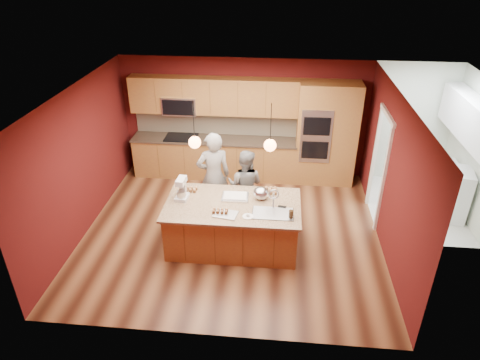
# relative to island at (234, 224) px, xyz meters

# --- Properties ---
(floor) EXTENTS (5.50, 5.50, 0.00)m
(floor) POSITION_rel_island_xyz_m (-0.09, 0.41, -0.44)
(floor) COLOR #3E1E12
(floor) RESTS_ON ground
(ceiling) EXTENTS (5.50, 5.50, 0.00)m
(ceiling) POSITION_rel_island_xyz_m (-0.09, 0.41, 2.26)
(ceiling) COLOR silver
(ceiling) RESTS_ON ground
(wall_back) EXTENTS (5.50, 0.00, 5.50)m
(wall_back) POSITION_rel_island_xyz_m (-0.09, 2.91, 0.91)
(wall_back) COLOR #4D1010
(wall_back) RESTS_ON ground
(wall_front) EXTENTS (5.50, 0.00, 5.50)m
(wall_front) POSITION_rel_island_xyz_m (-0.09, -2.09, 0.91)
(wall_front) COLOR #4D1010
(wall_front) RESTS_ON ground
(wall_left) EXTENTS (0.00, 5.00, 5.00)m
(wall_left) POSITION_rel_island_xyz_m (-2.84, 0.41, 0.91)
(wall_left) COLOR #4D1010
(wall_left) RESTS_ON ground
(wall_right) EXTENTS (0.00, 5.00, 5.00)m
(wall_right) POSITION_rel_island_xyz_m (2.66, 0.41, 0.91)
(wall_right) COLOR #4D1010
(wall_right) RESTS_ON ground
(cabinet_run) EXTENTS (3.74, 0.64, 2.30)m
(cabinet_run) POSITION_rel_island_xyz_m (-0.76, 2.65, 0.54)
(cabinet_run) COLOR brown
(cabinet_run) RESTS_ON floor
(oven_column) EXTENTS (1.30, 0.62, 2.30)m
(oven_column) POSITION_rel_island_xyz_m (1.76, 2.60, 0.71)
(oven_column) COLOR brown
(oven_column) RESTS_ON floor
(doorway_trim) EXTENTS (0.08, 1.11, 2.20)m
(doorway_trim) POSITION_rel_island_xyz_m (2.64, 1.21, 0.61)
(doorway_trim) COLOR white
(doorway_trim) RESTS_ON wall_right
(laundry_room) EXTENTS (2.60, 2.70, 2.70)m
(laundry_room) POSITION_rel_island_xyz_m (4.26, 1.61, 1.51)
(laundry_room) COLOR silver
(laundry_room) RESTS_ON ground
(pendant_left) EXTENTS (0.20, 0.20, 0.80)m
(pendant_left) POSITION_rel_island_xyz_m (-0.62, 0.00, 1.56)
(pendant_left) COLOR black
(pendant_left) RESTS_ON ceiling
(pendant_right) EXTENTS (0.20, 0.20, 0.80)m
(pendant_right) POSITION_rel_island_xyz_m (0.59, 0.00, 1.56)
(pendant_right) COLOR black
(pendant_right) RESTS_ON ceiling
(island) EXTENTS (2.34, 1.31, 1.24)m
(island) POSITION_rel_island_xyz_m (0.00, 0.00, 0.00)
(island) COLOR brown
(island) RESTS_ON floor
(person_left) EXTENTS (0.76, 0.62, 1.79)m
(person_left) POSITION_rel_island_xyz_m (-0.49, 0.91, 0.45)
(person_left) COLOR black
(person_left) RESTS_ON floor
(person_right) EXTENTS (0.80, 0.67, 1.46)m
(person_right) POSITION_rel_island_xyz_m (0.12, 0.91, 0.29)
(person_right) COLOR slate
(person_right) RESTS_ON floor
(stand_mixer) EXTENTS (0.23, 0.30, 0.40)m
(stand_mixer) POSITION_rel_island_xyz_m (-0.92, 0.10, 0.59)
(stand_mixer) COLOR silver
(stand_mixer) RESTS_ON island
(sheet_cake) EXTENTS (0.48, 0.36, 0.05)m
(sheet_cake) POSITION_rel_island_xyz_m (0.00, 0.22, 0.44)
(sheet_cake) COLOR white
(sheet_cake) RESTS_ON island
(cooling_rack) EXTENTS (0.43, 0.34, 0.02)m
(cooling_rack) POSITION_rel_island_xyz_m (-0.10, -0.34, 0.43)
(cooling_rack) COLOR #B8BABF
(cooling_rack) RESTS_ON island
(mixing_bowl) EXTENTS (0.28, 0.28, 0.23)m
(mixing_bowl) POSITION_rel_island_xyz_m (0.46, 0.23, 0.53)
(mixing_bowl) COLOR silver
(mixing_bowl) RESTS_ON island
(plate) EXTENTS (0.18, 0.18, 0.01)m
(plate) POSITION_rel_island_xyz_m (0.28, -0.37, 0.43)
(plate) COLOR white
(plate) RESTS_ON island
(tumbler) EXTENTS (0.07, 0.07, 0.14)m
(tumbler) POSITION_rel_island_xyz_m (0.98, -0.33, 0.49)
(tumbler) COLOR #312111
(tumbler) RESTS_ON island
(phone) EXTENTS (0.15, 0.10, 0.01)m
(phone) POSITION_rel_island_xyz_m (0.84, -0.02, 0.43)
(phone) COLOR black
(phone) RESTS_ON island
(cupcakes_left) EXTENTS (0.33, 0.16, 0.07)m
(cupcakes_left) POSITION_rel_island_xyz_m (-0.87, 0.38, 0.46)
(cupcakes_left) COLOR #B27A4B
(cupcakes_left) RESTS_ON island
(cupcakes_rack) EXTENTS (0.28, 0.14, 0.06)m
(cupcakes_rack) POSITION_rel_island_xyz_m (-0.19, -0.30, 0.47)
(cupcakes_rack) COLOR #B27A4B
(cupcakes_rack) RESTS_ON island
(cupcakes_right) EXTENTS (0.24, 0.24, 0.07)m
(cupcakes_right) POSITION_rel_island_xyz_m (0.62, 0.47, 0.46)
(cupcakes_right) COLOR #B27A4B
(cupcakes_right) RESTS_ON island
(washer) EXTENTS (0.75, 0.76, 1.03)m
(washer) POSITION_rel_island_xyz_m (4.13, 1.35, 0.07)
(washer) COLOR silver
(washer) RESTS_ON floor
(dryer) EXTENTS (0.56, 0.58, 0.89)m
(dryer) POSITION_rel_island_xyz_m (4.14, 1.92, 0.00)
(dryer) COLOR silver
(dryer) RESTS_ON floor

